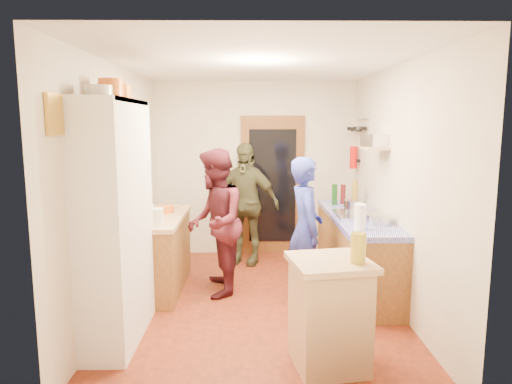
{
  "coord_description": "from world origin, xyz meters",
  "views": [
    {
      "loc": [
        -0.08,
        -4.87,
        1.99
      ],
      "look_at": [
        -0.02,
        0.15,
        1.23
      ],
      "focal_mm": 32.0,
      "sensor_mm": 36.0,
      "label": 1
    }
  ],
  "objects_px": {
    "right_counter_base": "(356,253)",
    "person_left": "(218,222)",
    "hutch_body": "(116,222)",
    "island_base": "(329,316)",
    "person_back": "(245,204)",
    "person_hob": "(309,229)"
  },
  "relations": [
    {
      "from": "right_counter_base",
      "to": "person_left",
      "type": "height_order",
      "value": "person_left"
    },
    {
      "from": "right_counter_base",
      "to": "hutch_body",
      "type": "bearing_deg",
      "value": -152.53
    },
    {
      "from": "island_base",
      "to": "person_left",
      "type": "height_order",
      "value": "person_left"
    },
    {
      "from": "person_left",
      "to": "person_back",
      "type": "height_order",
      "value": "person_back"
    },
    {
      "from": "hutch_body",
      "to": "person_left",
      "type": "height_order",
      "value": "hutch_body"
    },
    {
      "from": "person_back",
      "to": "hutch_body",
      "type": "bearing_deg",
      "value": -97.15
    },
    {
      "from": "right_counter_base",
      "to": "person_left",
      "type": "xyz_separation_m",
      "value": [
        -1.66,
        -0.17,
        0.43
      ]
    },
    {
      "from": "island_base",
      "to": "person_back",
      "type": "distance_m",
      "value": 2.96
    },
    {
      "from": "island_base",
      "to": "hutch_body",
      "type": "bearing_deg",
      "value": 163.5
    },
    {
      "from": "right_counter_base",
      "to": "island_base",
      "type": "xyz_separation_m",
      "value": [
        -0.64,
        -1.85,
        0.01
      ]
    },
    {
      "from": "person_hob",
      "to": "island_base",
      "type": "bearing_deg",
      "value": 173.82
    },
    {
      "from": "island_base",
      "to": "person_left",
      "type": "distance_m",
      "value": 2.01
    },
    {
      "from": "hutch_body",
      "to": "person_left",
      "type": "relative_size",
      "value": 1.29
    },
    {
      "from": "person_back",
      "to": "person_left",
      "type": "bearing_deg",
      "value": -85.51
    },
    {
      "from": "person_hob",
      "to": "person_left",
      "type": "relative_size",
      "value": 0.95
    },
    {
      "from": "island_base",
      "to": "person_back",
      "type": "xyz_separation_m",
      "value": [
        -0.71,
        2.84,
        0.43
      ]
    },
    {
      "from": "hutch_body",
      "to": "person_hob",
      "type": "relative_size",
      "value": 1.36
    },
    {
      "from": "person_hob",
      "to": "person_left",
      "type": "bearing_deg",
      "value": 71.98
    },
    {
      "from": "person_left",
      "to": "person_back",
      "type": "xyz_separation_m",
      "value": [
        0.31,
        1.15,
        0.01
      ]
    },
    {
      "from": "right_counter_base",
      "to": "person_left",
      "type": "distance_m",
      "value": 1.73
    },
    {
      "from": "hutch_body",
      "to": "person_back",
      "type": "height_order",
      "value": "hutch_body"
    },
    {
      "from": "right_counter_base",
      "to": "island_base",
      "type": "bearing_deg",
      "value": -109.09
    }
  ]
}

